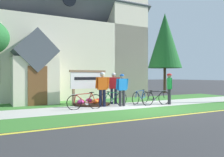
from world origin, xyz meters
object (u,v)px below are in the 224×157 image
object	(u,v)px
bicycle_yellow	(85,101)
bicycle_orange	(156,98)
church_sign	(88,81)
cyclist_in_green_jersey	(169,86)
bicycle_silver	(141,97)
cyclist_in_red_jersey	(122,87)
bicycle_green	(113,99)
cyclist_in_yellow_jersey	(102,86)
cyclist_in_orange_jersey	(114,86)
roadside_conifer	(165,41)

from	to	relation	value
bicycle_yellow	bicycle_orange	distance (m)	3.98
church_sign	cyclist_in_green_jersey	distance (m)	4.54
bicycle_silver	cyclist_in_green_jersey	bearing A→B (deg)	-42.49
bicycle_silver	cyclist_in_red_jersey	distance (m)	1.75
church_sign	bicycle_orange	xyz separation A→B (m)	(3.04, -2.21, -0.91)
bicycle_green	church_sign	bearing A→B (deg)	123.62
bicycle_green	bicycle_silver	world-z (taller)	bicycle_silver
cyclist_in_yellow_jersey	cyclist_in_orange_jersey	size ratio (longest dim) A/B	1.01
bicycle_yellow	cyclist_in_orange_jersey	distance (m)	2.51
church_sign	bicycle_silver	world-z (taller)	church_sign
cyclist_in_red_jersey	bicycle_silver	bearing A→B (deg)	18.81
bicycle_orange	cyclist_in_green_jersey	bearing A→B (deg)	-8.25
bicycle_green	bicycle_silver	bearing A→B (deg)	2.30
cyclist_in_green_jersey	roadside_conifer	distance (m)	9.66
bicycle_green	roadside_conifer	bearing A→B (deg)	33.91
bicycle_orange	cyclist_in_green_jersey	world-z (taller)	cyclist_in_green_jersey
bicycle_silver	bicycle_yellow	bearing A→B (deg)	-170.11
church_sign	cyclist_in_yellow_jersey	world-z (taller)	church_sign
cyclist_in_green_jersey	cyclist_in_yellow_jersey	bearing A→B (deg)	167.39
cyclist_in_green_jersey	bicycle_yellow	bearing A→B (deg)	174.78
cyclist_in_orange_jersey	roadside_conifer	distance (m)	10.57
church_sign	cyclist_in_green_jersey	xyz separation A→B (m)	(3.88, -2.33, -0.29)
bicycle_green	bicycle_yellow	distance (m)	1.90
church_sign	cyclist_in_yellow_jersey	size ratio (longest dim) A/B	1.24
roadside_conifer	church_sign	bearing A→B (deg)	-154.82
bicycle_green	bicycle_yellow	xyz separation A→B (m)	(-1.82, -0.56, 0.01)
church_sign	bicycle_silver	distance (m)	3.13
bicycle_green	cyclist_in_red_jersey	distance (m)	0.81
bicycle_silver	cyclist_in_orange_jersey	world-z (taller)	cyclist_in_orange_jersey
bicycle_yellow	cyclist_in_orange_jersey	xyz separation A→B (m)	(2.15, 1.11, 0.66)
bicycle_orange	cyclist_in_orange_jersey	world-z (taller)	cyclist_in_orange_jersey
cyclist_in_red_jersey	cyclist_in_green_jersey	world-z (taller)	cyclist_in_green_jersey
church_sign	bicycle_yellow	distance (m)	2.30
bicycle_orange	cyclist_in_green_jersey	distance (m)	1.05
bicycle_orange	cyclist_in_red_jersey	distance (m)	2.02
cyclist_in_red_jersey	church_sign	bearing A→B (deg)	122.91
bicycle_orange	roadside_conifer	size ratio (longest dim) A/B	0.25
bicycle_silver	roadside_conifer	xyz separation A→B (m)	(6.84, 5.75, 4.49)
bicycle_yellow	cyclist_in_green_jersey	distance (m)	4.87
church_sign	cyclist_in_orange_jersey	xyz separation A→B (m)	(1.22, -0.78, -0.26)
bicycle_silver	cyclist_in_red_jersey	xyz separation A→B (m)	(-1.55, -0.53, 0.61)
church_sign	cyclist_in_red_jersey	xyz separation A→B (m)	(1.16, -1.79, -0.32)
bicycle_silver	cyclist_in_yellow_jersey	bearing A→B (deg)	-174.55
cyclist_in_yellow_jersey	cyclist_in_red_jersey	bearing A→B (deg)	-16.04
bicycle_green	cyclist_in_orange_jersey	bearing A→B (deg)	59.18
bicycle_green	cyclist_in_yellow_jersey	distance (m)	1.01
cyclist_in_yellow_jersey	cyclist_in_orange_jersey	distance (m)	1.28
church_sign	bicycle_orange	bearing A→B (deg)	-36.04
bicycle_yellow	roadside_conifer	xyz separation A→B (m)	(10.47, 6.38, 4.48)
church_sign	cyclist_in_green_jersey	bearing A→B (deg)	-31.03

